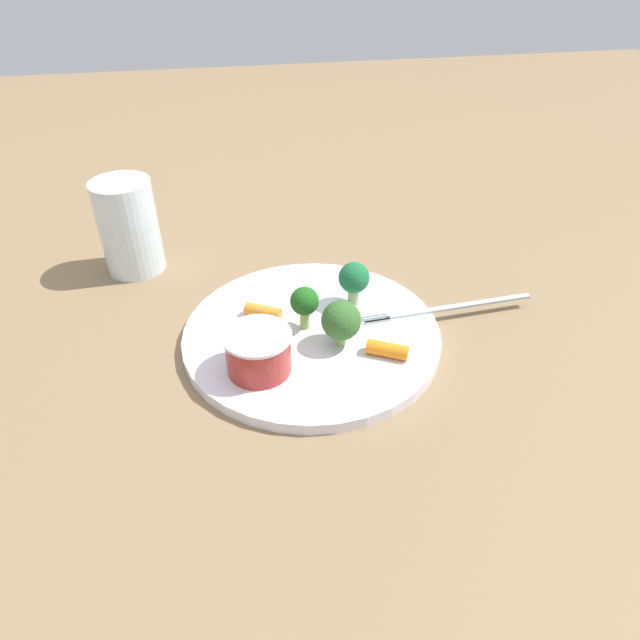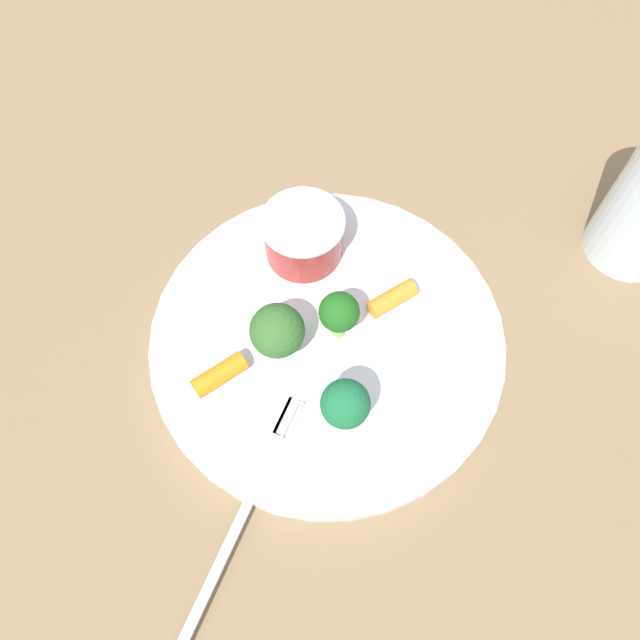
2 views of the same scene
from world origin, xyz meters
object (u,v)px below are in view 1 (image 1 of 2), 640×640
broccoli_floret_0 (305,302)px  broccoli_floret_1 (354,279)px  plate (312,335)px  carrot_stick_1 (387,350)px  fork (445,308)px  carrot_stick_0 (263,312)px  drinking_glass (129,227)px  sauce_cup (258,352)px  broccoli_floret_2 (341,321)px

broccoli_floret_0 → broccoli_floret_1: broccoli_floret_1 is taller
plate → carrot_stick_1: 0.08m
fork → carrot_stick_0: bearing=83.5°
carrot_stick_1 → drinking_glass: bearing=47.4°
sauce_cup → broccoli_floret_1: size_ratio=1.28×
carrot_stick_0 → fork: carrot_stick_0 is taller
plate → broccoli_floret_2: bearing=-137.6°
plate → carrot_stick_1: bearing=-129.3°
sauce_cup → broccoli_floret_2: size_ratio=1.31×
carrot_stick_1 → fork: bearing=-53.2°
carrot_stick_0 → drinking_glass: 0.21m
sauce_cup → broccoli_floret_1: bearing=-51.3°
sauce_cup → fork: size_ratio=0.33×
plate → carrot_stick_0: 0.06m
carrot_stick_0 → drinking_glass: (0.15, 0.14, 0.04)m
broccoli_floret_1 → carrot_stick_0: (-0.01, 0.10, -0.02)m
sauce_cup → broccoli_floret_0: (0.06, -0.05, 0.01)m
carrot_stick_1 → drinking_glass: (0.23, 0.25, 0.04)m
broccoli_floret_0 → fork: 0.15m
broccoli_floret_0 → broccoli_floret_2: 0.04m
carrot_stick_1 → broccoli_floret_2: bearing=57.0°
plate → fork: 0.15m
plate → carrot_stick_1: (-0.05, -0.06, 0.01)m
plate → broccoli_floret_2: size_ratio=5.46×
carrot_stick_1 → fork: 0.10m
plate → broccoli_floret_2: (-0.03, -0.02, 0.03)m
drinking_glass → fork: bearing=-116.9°
fork → plate: bearing=93.6°
broccoli_floret_2 → fork: (0.04, -0.12, -0.03)m
sauce_cup → carrot_stick_1: sauce_cup is taller
broccoli_floret_1 → carrot_stick_0: bearing=94.5°
drinking_glass → carrot_stick_1: bearing=-132.6°
sauce_cup → broccoli_floret_0: bearing=-43.2°
sauce_cup → fork: sauce_cup is taller
plate → broccoli_floret_0: bearing=45.0°
broccoli_floret_1 → sauce_cup: bearing=128.7°
broccoli_floret_2 → carrot_stick_1: size_ratio=1.20×
sauce_cup → fork: 0.21m
sauce_cup → broccoli_floret_1: broccoli_floret_1 is taller
broccoli_floret_2 → broccoli_floret_0: bearing=42.9°
broccoli_floret_1 → broccoli_floret_2: size_ratio=1.03×
carrot_stick_0 → drinking_glass: size_ratio=0.34×
broccoli_floret_1 → fork: size_ratio=0.26×
broccoli_floret_0 → carrot_stick_1: (-0.06, -0.07, -0.02)m
broccoli_floret_0 → carrot_stick_1: broccoli_floret_0 is taller
sauce_cup → carrot_stick_1: 0.12m
broccoli_floret_0 → carrot_stick_0: size_ratio=1.24×
broccoli_floret_2 → carrot_stick_1: (-0.03, -0.04, -0.02)m
carrot_stick_0 → broccoli_floret_2: bearing=-129.3°
broccoli_floret_0 → broccoli_floret_2: bearing=-137.1°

